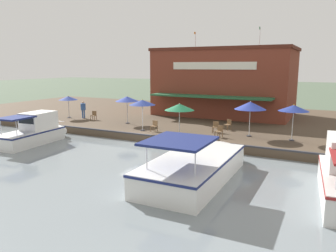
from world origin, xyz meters
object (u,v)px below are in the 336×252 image
Objects in this scene: cafe_chair_beside_entrance at (228,124)px; motorboat_second_along at (199,163)px; patio_umbrella_by_entrance at (179,107)px; cafe_chair_far_corner_seat at (94,115)px; patio_umbrella_far_corner at (294,108)px; cafe_chair_facing_river at (219,131)px; patio_umbrella_mid_patio_left at (68,98)px; patio_umbrella_near_quay_edge at (127,99)px; patio_umbrella_back_row at (250,106)px; waterfront_restaurant at (225,82)px; motorboat_outer_channel at (37,131)px; patio_umbrella_mid_patio_right at (142,102)px; cafe_chair_under_first_umbrella at (154,125)px; person_at_quay_edge at (83,108)px; cafe_chair_back_row_seat at (216,126)px; tree_behind_restaurant at (202,71)px.

motorboat_second_along is (10.20, 1.54, -0.34)m from cafe_chair_beside_entrance.
cafe_chair_beside_entrance is at bearing -171.41° from motorboat_second_along.
cafe_chair_far_corner_seat is at bearing -102.40° from patio_umbrella_by_entrance.
cafe_chair_facing_river is (1.27, -4.86, -1.79)m from patio_umbrella_far_corner.
cafe_chair_far_corner_seat is at bearing 92.24° from patio_umbrella_mid_patio_left.
patio_umbrella_mid_patio_left is 2.61× the size of cafe_chair_beside_entrance.
patio_umbrella_mid_patio_left is 7.08m from patio_umbrella_near_quay_edge.
patio_umbrella_back_row is at bearing 123.91° from cafe_chair_facing_river.
patio_umbrella_mid_patio_left is 0.89× the size of patio_umbrella_near_quay_edge.
patio_umbrella_by_entrance is at bearing -86.16° from cafe_chair_facing_river.
motorboat_outer_channel is (17.04, -9.08, -3.16)m from waterfront_restaurant.
patio_umbrella_back_row is (10.10, 5.12, -1.18)m from waterfront_restaurant.
patio_umbrella_mid_patio_right is at bearing -14.25° from waterfront_restaurant.
patio_umbrella_far_corner is 2.98× the size of cafe_chair_under_first_umbrella.
cafe_chair_under_first_umbrella is (2.09, 3.98, -1.74)m from patio_umbrella_near_quay_edge.
cafe_chair_far_corner_seat is at bearing -92.89° from patio_umbrella_back_row.
cafe_chair_far_corner_seat is 1.00× the size of cafe_chair_beside_entrance.
patio_umbrella_back_row is at bearing 106.42° from patio_umbrella_by_entrance.
person_at_quay_edge is at bearing -52.17° from waterfront_restaurant.
cafe_chair_under_first_umbrella is 4.83m from cafe_chair_back_row_seat.
waterfront_restaurant reaches higher than patio_umbrella_mid_patio_left.
cafe_chair_back_row_seat is at bearing 25.90° from tree_behind_restaurant.
patio_umbrella_far_corner is at bearing 104.62° from cafe_chair_facing_river.
patio_umbrella_mid_patio_right is at bearing 71.85° from person_at_quay_edge.
cafe_chair_under_first_umbrella is 6.01m from cafe_chair_beside_entrance.
patio_umbrella_by_entrance is 8.48m from motorboat_second_along.
patio_umbrella_back_row is at bearing 34.50° from tree_behind_restaurant.
cafe_chair_under_first_umbrella is at bearing -88.98° from patio_umbrella_by_entrance.
patio_umbrella_mid_patio_right is at bearing -85.63° from cafe_chair_facing_river.
patio_umbrella_far_corner is at bearing 98.49° from cafe_chair_under_first_umbrella.
motorboat_outer_channel is at bearing 17.54° from person_at_quay_edge.
patio_umbrella_mid_patio_right is 2.98× the size of cafe_chair_far_corner_seat.
motorboat_second_along is (9.54, 16.15, -0.93)m from person_at_quay_edge.
tree_behind_restaurant reaches higher than patio_umbrella_by_entrance.
cafe_chair_back_row_seat is at bearing 86.73° from person_at_quay_edge.
patio_umbrella_mid_patio_right is 1.49× the size of person_at_quay_edge.
patio_umbrella_by_entrance is 3.30m from cafe_chair_back_row_seat.
patio_umbrella_back_row is 15.93m from motorboat_outer_channel.
cafe_chair_beside_entrance is (-3.48, 6.00, -1.80)m from patio_umbrella_mid_patio_right.
person_at_quay_edge is (-2.55, -11.74, -1.00)m from patio_umbrella_by_entrance.
patio_umbrella_mid_patio_left is 0.32× the size of tree_behind_restaurant.
cafe_chair_far_corner_seat is 8.32m from cafe_chair_under_first_umbrella.
patio_umbrella_far_corner is (-1.48, 7.97, 0.21)m from patio_umbrella_by_entrance.
cafe_chair_far_corner_seat is (-0.76, -18.15, -1.79)m from patio_umbrella_far_corner.
waterfront_restaurant reaches higher than patio_umbrella_far_corner.
patio_umbrella_far_corner is 0.29× the size of motorboat_second_along.
person_at_quay_edge is at bearing -105.18° from cafe_chair_under_first_umbrella.
patio_umbrella_back_row is at bearing 87.97° from patio_umbrella_mid_patio_left.
patio_umbrella_near_quay_edge is at bearing -82.67° from cafe_chair_beside_entrance.
patio_umbrella_back_row is 1.05× the size of patio_umbrella_near_quay_edge.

